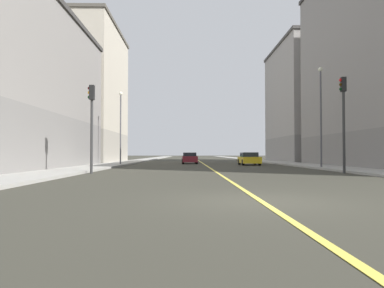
# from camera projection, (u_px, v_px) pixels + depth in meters

# --- Properties ---
(ground_plane) EXTENTS (400.00, 400.00, 0.00)m
(ground_plane) POSITION_uv_depth(u_px,v_px,m) (261.00, 201.00, 9.19)
(ground_plane) COLOR #36352B
(ground_plane) RESTS_ON ground
(sidewalk_left) EXTENTS (3.31, 168.00, 0.15)m
(sidewalk_left) POSITION_uv_depth(u_px,v_px,m) (259.00, 161.00, 58.29)
(sidewalk_left) COLOR #9E9B93
(sidewalk_left) RESTS_ON ground
(sidewalk_right) EXTENTS (3.31, 168.00, 0.15)m
(sidewalk_right) POSITION_uv_depth(u_px,v_px,m) (139.00, 161.00, 58.05)
(sidewalk_right) COLOR #9E9B93
(sidewalk_right) RESTS_ON ground
(lane_center_stripe) EXTENTS (0.16, 154.00, 0.01)m
(lane_center_stripe) POSITION_uv_depth(u_px,v_px,m) (199.00, 161.00, 58.17)
(lane_center_stripe) COLOR #E5D14C
(lane_center_stripe) RESTS_ON ground
(building_left_mid) EXTENTS (10.77, 17.04, 17.33)m
(building_left_mid) POSITION_uv_depth(u_px,v_px,m) (312.00, 103.00, 53.26)
(building_left_mid) COLOR gray
(building_left_mid) RESTS_ON ground
(building_right_midblock) EXTENTS (10.77, 16.75, 18.41)m
(building_right_midblock) POSITION_uv_depth(u_px,v_px,m) (79.00, 95.00, 48.97)
(building_right_midblock) COLOR #9D9688
(building_right_midblock) RESTS_ON ground
(traffic_light_left_near) EXTENTS (0.40, 0.32, 5.94)m
(traffic_light_left_near) POSITION_uv_depth(u_px,v_px,m) (343.00, 111.00, 22.07)
(traffic_light_left_near) COLOR #2D2D2D
(traffic_light_left_near) RESTS_ON ground
(traffic_light_right_near) EXTENTS (0.40, 0.32, 5.40)m
(traffic_light_right_near) POSITION_uv_depth(u_px,v_px,m) (92.00, 116.00, 21.88)
(traffic_light_right_near) COLOR #2D2D2D
(traffic_light_right_near) RESTS_ON ground
(street_lamp_left_near) EXTENTS (0.36, 0.36, 7.99)m
(street_lamp_left_near) POSITION_uv_depth(u_px,v_px,m) (321.00, 107.00, 28.54)
(street_lamp_left_near) COLOR #4C4C51
(street_lamp_left_near) RESTS_ON ground
(street_lamp_right_near) EXTENTS (0.36, 0.36, 7.40)m
(street_lamp_right_near) POSITION_uv_depth(u_px,v_px,m) (121.00, 120.00, 36.63)
(street_lamp_right_near) COLOR #4C4C51
(street_lamp_right_near) RESTS_ON ground
(car_yellow) EXTENTS (1.92, 4.30, 1.34)m
(car_yellow) POSITION_uv_depth(u_px,v_px,m) (249.00, 159.00, 37.94)
(car_yellow) COLOR gold
(car_yellow) RESTS_ON ground
(car_green) EXTENTS (2.03, 4.18, 1.25)m
(car_green) POSITION_uv_depth(u_px,v_px,m) (192.00, 157.00, 71.93)
(car_green) COLOR #1E6B38
(car_green) RESTS_ON ground
(car_maroon) EXTENTS (1.91, 4.52, 1.33)m
(car_maroon) POSITION_uv_depth(u_px,v_px,m) (190.00, 158.00, 42.85)
(car_maroon) COLOR maroon
(car_maroon) RESTS_ON ground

